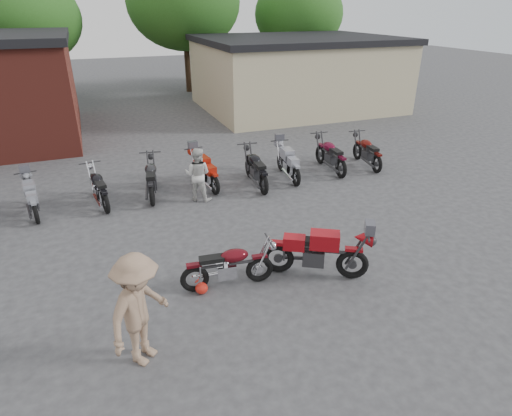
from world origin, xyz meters
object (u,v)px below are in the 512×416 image
object	(u,v)px
person_tan	(139,310)
row_bike_8	(367,150)
row_bike_4	(205,169)
row_bike_5	(256,167)
row_bike_2	(98,186)
vintage_motorcycle	(229,264)
person_light	(198,174)
row_bike_6	(288,161)
sportbike	(318,250)
row_bike_3	(151,177)
row_bike_1	(31,196)
helmet	(202,288)
row_bike_7	(330,153)

from	to	relation	value
person_tan	row_bike_8	bearing A→B (deg)	-8.13
row_bike_4	row_bike_8	size ratio (longest dim) A/B	0.98
row_bike_5	row_bike_8	world-z (taller)	row_bike_5
person_tan	row_bike_2	world-z (taller)	person_tan
vintage_motorcycle	row_bike_8	xyz separation A→B (m)	(6.91, 5.23, 0.04)
person_light	row_bike_6	world-z (taller)	person_light
sportbike	row_bike_3	distance (m)	6.21
person_tan	row_bike_1	world-z (taller)	person_tan
row_bike_2	row_bike_4	world-z (taller)	row_bike_4
row_bike_1	row_bike_8	xyz separation A→B (m)	(10.93, -0.01, 0.05)
row_bike_1	row_bike_4	world-z (taller)	row_bike_4
row_bike_4	row_bike_5	bearing A→B (deg)	-115.22
row_bike_3	person_tan	bearing A→B (deg)	179.32
helmet	row_bike_7	xyz separation A→B (m)	(6.05, 5.34, 0.50)
row_bike_7	sportbike	bearing A→B (deg)	150.43
person_tan	row_bike_7	bearing A→B (deg)	-2.71
person_tan	row_bike_2	distance (m)	6.70
person_tan	row_bike_7	distance (m)	9.97
vintage_motorcycle	row_bike_8	world-z (taller)	row_bike_8
row_bike_1	row_bike_6	world-z (taller)	row_bike_6
helmet	row_bike_4	xyz separation A→B (m)	(1.56, 5.48, 0.46)
row_bike_1	row_bike_6	distance (m)	7.78
helmet	row_bike_8	world-z (taller)	row_bike_8
vintage_motorcycle	person_tan	world-z (taller)	person_tan
helmet	row_bike_1	world-z (taller)	row_bike_1
row_bike_2	row_bike_3	size ratio (longest dim) A/B	0.94
row_bike_3	row_bike_5	size ratio (longest dim) A/B	0.97
sportbike	helmet	distance (m)	2.54
row_bike_4	row_bike_6	distance (m)	2.81
person_tan	row_bike_2	xyz separation A→B (m)	(-0.34, 6.67, -0.42)
row_bike_6	row_bike_4	bearing A→B (deg)	89.71
row_bike_8	person_tan	bearing A→B (deg)	134.11
person_tan	row_bike_1	size ratio (longest dim) A/B	1.07
row_bike_5	helmet	bearing A→B (deg)	152.12
row_bike_1	row_bike_7	world-z (taller)	row_bike_7
helmet	row_bike_3	size ratio (longest dim) A/B	0.12
row_bike_2	row_bike_6	distance (m)	6.01
row_bike_4	row_bike_8	distance (m)	5.96
row_bike_2	row_bike_5	world-z (taller)	row_bike_5
sportbike	row_bike_2	xyz separation A→B (m)	(-4.12, 5.56, -0.06)
sportbike	row_bike_8	world-z (taller)	sportbike
row_bike_5	person_light	bearing A→B (deg)	106.87
person_light	row_bike_1	size ratio (longest dim) A/B	0.87
vintage_motorcycle	person_light	bearing A→B (deg)	89.81
row_bike_1	row_bike_8	distance (m)	10.93
row_bike_4	row_bike_8	bearing A→B (deg)	-99.76
row_bike_1	row_bike_4	size ratio (longest dim) A/B	0.93
vintage_motorcycle	row_bike_8	bearing A→B (deg)	43.34
helmet	person_light	xyz separation A→B (m)	(1.12, 4.54, 0.68)
row_bike_6	row_bike_7	xyz separation A→B (m)	(1.69, 0.14, 0.03)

